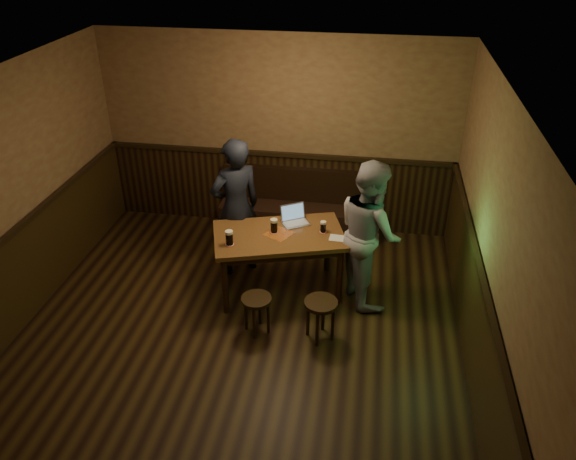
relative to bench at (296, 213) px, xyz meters
The scene contains 12 objects.
room 2.70m from the bench, 96.92° to the right, with size 5.04×6.04×2.84m.
bench is the anchor object (origin of this frame).
pub_table 1.52m from the bench, 90.00° to the right, with size 1.72×1.29×0.82m.
stool_left 2.27m from the bench, 92.85° to the right, with size 0.36×0.36×0.46m.
stool_right 2.35m from the bench, 75.17° to the right, with size 0.41×0.41×0.50m.
pint_left 1.95m from the bench, 106.13° to the right, with size 0.12×0.12×0.18m.
pint_mid 1.55m from the bench, 92.50° to the right, with size 0.11×0.11×0.17m.
pint_right 1.55m from the bench, 69.03° to the right, with size 0.09×0.09×0.14m.
laptop 1.30m from the bench, 83.05° to the right, with size 0.39×0.37×0.22m.
menu 1.70m from the bench, 63.92° to the right, with size 0.22×0.15×0.00m, color silver.
person_suit 1.38m from the bench, 119.68° to the right, with size 0.67×0.44×1.83m, color black.
person_grey 1.84m from the bench, 52.67° to the right, with size 0.87×0.68×1.79m, color gray.
Camera 1 is at (1.32, -4.35, 4.21)m, focal length 35.00 mm.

